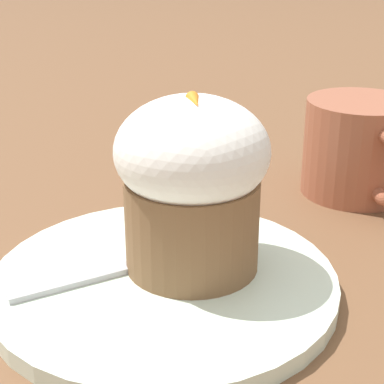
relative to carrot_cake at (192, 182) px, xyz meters
name	(u,v)px	position (x,y,z in m)	size (l,w,h in m)	color
ground_plane	(164,290)	(0.01, -0.02, -0.07)	(4.00, 4.00, 0.00)	brown
dessert_plate	(164,282)	(0.01, -0.02, -0.06)	(0.22, 0.22, 0.01)	silver
carrot_cake	(192,182)	(0.00, 0.00, 0.00)	(0.09, 0.09, 0.11)	brown
spoon	(152,264)	(0.00, -0.03, -0.05)	(0.06, 0.13, 0.01)	#B7B7BC
coffee_cup	(359,148)	(-0.12, 0.16, -0.03)	(0.13, 0.09, 0.08)	#9E563D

